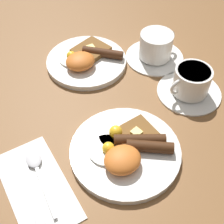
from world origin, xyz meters
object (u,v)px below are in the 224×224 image
at_px(breakfast_plate_near, 126,150).
at_px(teacup_near, 191,84).
at_px(teacup_far, 156,48).
at_px(spoon, 36,166).
at_px(knife, 32,192).
at_px(breakfast_plate_far, 86,60).

bearing_deg(breakfast_plate_near, teacup_near, 19.29).
height_order(teacup_far, spoon, teacup_far).
distance_m(teacup_far, spoon, 0.45).
relative_size(teacup_near, knife, 0.93).
xyz_separation_m(teacup_near, knife, (-0.44, -0.07, -0.02)).
xyz_separation_m(teacup_near, spoon, (-0.41, -0.02, -0.02)).
bearing_deg(breakfast_plate_far, breakfast_plate_near, -100.20).
bearing_deg(teacup_near, spoon, -176.99).
bearing_deg(teacup_near, breakfast_plate_far, 127.83).
bearing_deg(spoon, breakfast_plate_near, -105.22).
height_order(breakfast_plate_near, teacup_near, teacup_near).
bearing_deg(teacup_far, teacup_near, -91.45).
distance_m(knife, spoon, 0.06).
distance_m(breakfast_plate_near, knife, 0.21).
relative_size(teacup_far, spoon, 0.98).
bearing_deg(spoon, breakfast_plate_far, -40.37).
relative_size(breakfast_plate_far, knife, 1.26).
bearing_deg(breakfast_plate_near, spoon, 161.71).
bearing_deg(knife, spoon, -22.46).
relative_size(breakfast_plate_near, knife, 1.36).
xyz_separation_m(teacup_near, teacup_far, (0.00, 0.16, 0.00)).
bearing_deg(spoon, teacup_far, -63.55).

